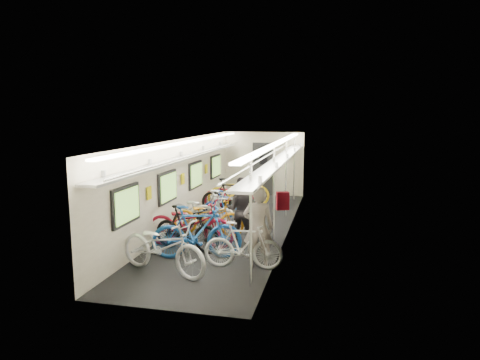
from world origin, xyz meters
The scene contains 16 objects.
train_car_shell centered at (-0.36, 0.71, 1.66)m, with size 10.00×10.00×10.00m.
bicycle_0 centered at (-0.54, -3.51, 0.54)m, with size 0.72×2.07×1.09m, color silver.
bicycle_1 centered at (-0.18, -2.54, 0.58)m, with size 0.55×1.94×1.16m, color #184991.
bicycle_2 centered at (-0.59, -1.80, 0.56)m, with size 0.74×2.13×1.12m, color maroon.
bicycle_3 centered at (-0.56, -2.10, 0.52)m, with size 0.49×1.72×1.03m, color black.
bicycle_4 centered at (-0.45, -0.80, 0.49)m, with size 0.66×1.88×0.99m, color #BA7111.
bicycle_5 centered at (-0.07, -0.51, 0.57)m, with size 0.54×1.90×1.14m, color #BCBBBD.
bicycle_6 centered at (-0.73, -0.45, 0.54)m, with size 0.71×2.04×1.07m, color #A7A6AB.
bicycle_7 centered at (-0.22, 0.32, 0.49)m, with size 0.46×1.62×0.98m, color navy.
bicycle_8 centered at (-0.43, 1.54, 0.55)m, with size 0.73×2.08×1.09m, color maroon.
bicycle_9 centered at (-0.41, 1.56, 0.57)m, with size 0.53×1.89×1.14m, color black.
bicycle_10 centered at (-0.44, 2.63, 0.54)m, with size 0.72×2.07×1.09m, color yellow.
bicycle_11 centered at (0.92, -2.91, 0.48)m, with size 0.45×1.60×0.96m, color silver.
passenger_near centered at (1.20, -2.78, 0.84)m, with size 0.61×0.40×1.67m, color gray.
passenger_mid centered at (0.49, -1.13, 0.79)m, with size 0.77×0.60×1.58m, color black.
backpack centered at (1.61, -2.20, 1.28)m, with size 0.26×0.14×0.38m, color #A1101F.
Camera 1 is at (2.68, -10.97, 3.10)m, focal length 32.00 mm.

